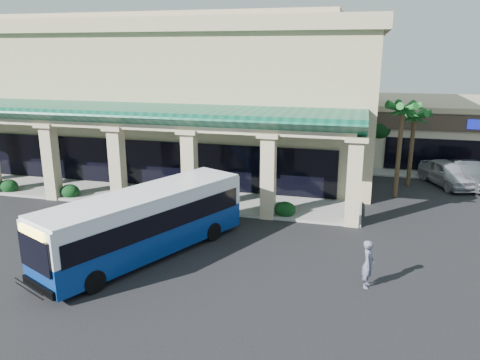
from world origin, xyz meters
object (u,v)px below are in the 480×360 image
(pedestrian, at_px, (368,264))
(car_white, at_px, (469,174))
(car_silver, at_px, (448,173))
(transit_bus, at_px, (146,224))

(pedestrian, distance_m, car_white, 17.54)
(car_white, bearing_deg, car_silver, 163.39)
(transit_bus, relative_size, car_white, 2.09)
(car_white, bearing_deg, pedestrian, -135.06)
(transit_bus, relative_size, car_silver, 2.09)
(transit_bus, distance_m, pedestrian, 9.56)
(pedestrian, height_order, car_white, pedestrian)
(pedestrian, relative_size, car_silver, 0.38)
(transit_bus, height_order, car_silver, transit_bus)
(pedestrian, xyz_separation_m, car_silver, (5.25, 16.11, -0.09))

